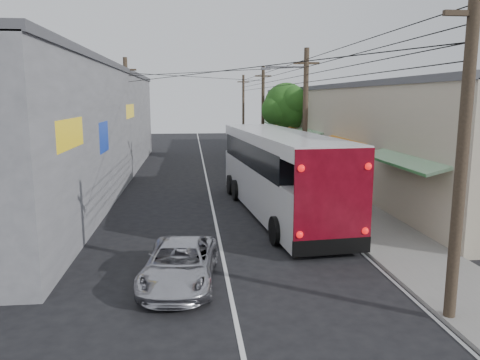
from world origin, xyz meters
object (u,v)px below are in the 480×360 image
object	(u,v)px
parked_car_far	(246,151)
pedestrian_near	(334,174)
jeepney	(180,264)
parked_suv	(290,179)
pedestrian_far	(347,179)
parked_car_mid	(250,155)
coach_bus	(278,172)

from	to	relation	value
parked_car_far	pedestrian_near	bearing A→B (deg)	-76.08
jeepney	pedestrian_near	bearing A→B (deg)	63.24
parked_suv	pedestrian_far	size ratio (longest dim) A/B	3.50
parked_suv	parked_car_far	world-z (taller)	parked_suv
parked_car_mid	parked_car_far	size ratio (longest dim) A/B	0.96
parked_suv	pedestrian_far	xyz separation A→B (m)	(3.00, -0.96, 0.11)
coach_bus	parked_suv	bearing A→B (deg)	65.61
parked_suv	pedestrian_near	distance (m)	2.93
coach_bus	pedestrian_near	world-z (taller)	coach_bus
parked_car_mid	pedestrian_near	xyz separation A→B (m)	(3.54, -11.41, 0.18)
coach_bus	pedestrian_far	world-z (taller)	coach_bus
coach_bus	parked_car_mid	distance (m)	16.96
coach_bus	pedestrian_near	bearing A→B (deg)	45.96
parked_car_far	pedestrian_near	distance (m)	14.60
parked_car_mid	pedestrian_far	size ratio (longest dim) A/B	2.66
parked_car_far	pedestrian_near	size ratio (longest dim) A/B	2.84
coach_bus	parked_car_mid	world-z (taller)	coach_bus
pedestrian_far	parked_suv	bearing A→B (deg)	-5.67
pedestrian_near	jeepney	bearing A→B (deg)	42.97
jeepney	parked_car_mid	size ratio (longest dim) A/B	1.00
parked_suv	pedestrian_near	bearing A→B (deg)	23.33
parked_car_mid	parked_car_far	xyz separation A→B (m)	(-0.03, 2.75, 0.01)
coach_bus	pedestrian_far	distance (m)	5.99
jeepney	pedestrian_far	distance (m)	14.83
pedestrian_near	pedestrian_far	world-z (taller)	pedestrian_far
jeepney	coach_bus	bearing A→B (deg)	67.74
pedestrian_near	pedestrian_far	size ratio (longest dim) A/B	0.98
coach_bus	pedestrian_far	size ratio (longest dim) A/B	8.20
jeepney	pedestrian_near	distance (m)	16.20
parked_suv	parked_car_mid	bearing A→B (deg)	99.87
parked_car_far	jeepney	bearing A→B (deg)	-100.92
parked_car_mid	pedestrian_far	distance (m)	13.73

